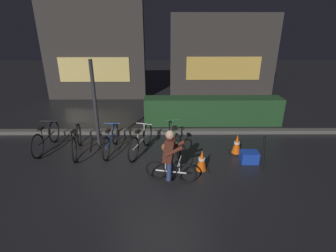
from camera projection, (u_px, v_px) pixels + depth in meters
ground_plane at (160, 168)px, 6.39m from camera, size 40.00×40.00×0.00m
sidewalk_curb at (162, 132)px, 8.41m from camera, size 12.00×0.24×0.12m
hedge_row at (212, 111)px, 9.10m from camera, size 4.80×0.70×0.95m
storefront_left at (93, 46)px, 11.50m from camera, size 4.56×0.54×4.84m
storefront_right at (223, 56)px, 12.38m from camera, size 5.09×0.54×3.82m
street_post at (95, 106)px, 7.02m from camera, size 0.10×0.10×2.51m
parked_bike_leftmost at (46, 138)px, 7.25m from camera, size 0.46×1.66×0.77m
parked_bike_left_mid at (76, 141)px, 7.04m from camera, size 0.47×1.67×0.78m
parked_bike_center_left at (111, 140)px, 7.13m from camera, size 0.46×1.63×0.75m
parked_bike_center_right at (141, 141)px, 7.05m from camera, size 0.58×1.61×0.77m
parked_bike_right_mid at (174, 137)px, 7.27m from camera, size 0.46×1.70×0.79m
traffic_cone_near at (202, 161)px, 6.21m from camera, size 0.36×0.36×0.56m
traffic_cone_far at (237, 145)px, 7.03m from camera, size 0.36×0.36×0.57m
blue_crate at (249, 157)px, 6.63m from camera, size 0.44×0.33×0.30m
cyclist at (170, 156)px, 5.69m from camera, size 1.17×0.59×1.25m
closed_umbrella at (264, 153)px, 6.31m from camera, size 0.11×0.37×0.81m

